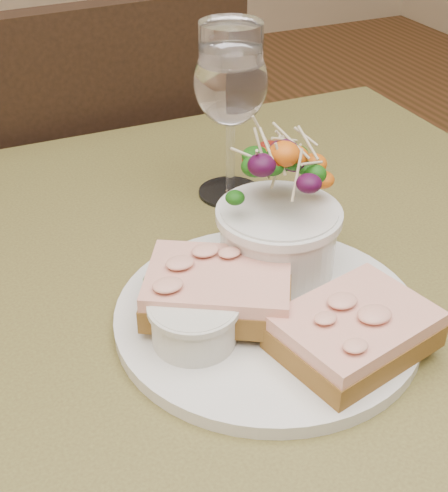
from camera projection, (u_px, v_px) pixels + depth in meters
name	position (u px, v px, depth m)	size (l,w,h in m)	color
cafe_table	(239.00, 383.00, 0.66)	(0.80, 0.80, 0.75)	#493E1F
chair_far	(99.00, 304.00, 1.33)	(0.45, 0.45, 0.90)	black
dinner_plate	(267.00, 316.00, 0.58)	(0.26, 0.26, 0.01)	silver
sandwich_front	(355.00, 331.00, 0.53)	(0.13, 0.11, 0.03)	#543716
sandwich_back	(218.00, 288.00, 0.56)	(0.15, 0.13, 0.03)	#543716
ramekin	(194.00, 320.00, 0.53)	(0.07, 0.07, 0.04)	beige
salad_bowl	(279.00, 211.00, 0.59)	(0.10, 0.10, 0.13)	silver
garnish	(168.00, 277.00, 0.60)	(0.05, 0.04, 0.02)	#11380A
wine_glass	(231.00, 88.00, 0.69)	(0.08, 0.08, 0.18)	white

